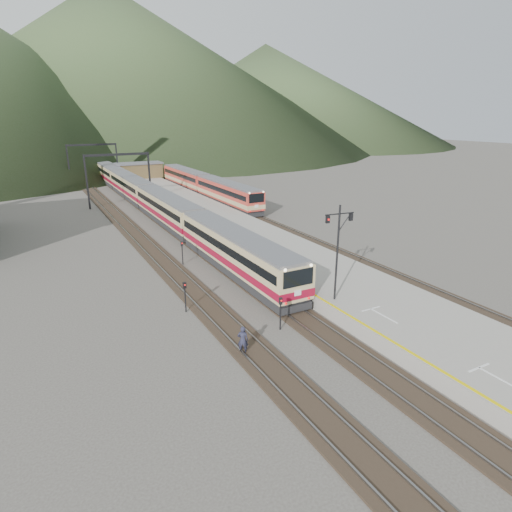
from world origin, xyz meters
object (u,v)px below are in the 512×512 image
second_train (205,186)px  worker (243,340)px  main_train (147,196)px  signal_mast (338,243)px

second_train → worker: (-17.09, -48.70, -1.03)m
main_train → signal_mast: bearing=-86.3°
main_train → worker: size_ratio=45.51×
main_train → signal_mast: 40.89m
signal_mast → second_train: bearing=79.3°
second_train → signal_mast: size_ratio=5.53×
second_train → signal_mast: 47.71m
main_train → worker: (-5.59, -42.62, -1.13)m
signal_mast → worker: 9.47m
main_train → second_train: size_ratio=2.13×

